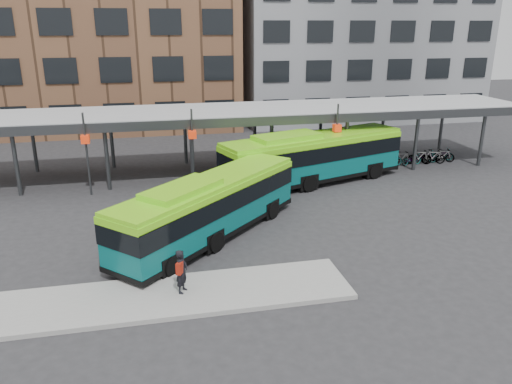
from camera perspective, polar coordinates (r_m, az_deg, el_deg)
name	(u,v)px	position (r m, az deg, el deg)	size (l,w,h in m)	color
ground	(285,251)	(22.09, 3.28, -6.71)	(120.00, 120.00, 0.00)	#28282B
boarding_island	(160,298)	(18.72, -10.95, -11.76)	(14.00, 3.00, 0.18)	gray
canopy	(232,113)	(32.99, -2.71, 8.97)	(40.00, 6.53, 4.80)	#999B9E
building_brick	(90,6)	(51.42, -18.44, 19.52)	(26.00, 14.00, 22.00)	brown
building_grey	(353,18)	(55.52, 11.06, 18.93)	(24.00, 14.00, 20.00)	slate
bus_front	(209,206)	(22.82, -5.35, -1.62)	(9.49, 9.37, 3.03)	#075657
bus_rear	(313,156)	(30.90, 6.55, 4.07)	(12.24, 6.24, 3.32)	#075657
pedestrian	(182,271)	(18.36, -8.49, -8.93)	(0.63, 0.72, 1.65)	black
bike_rack	(420,157)	(37.35, 18.21, 3.83)	(6.23, 1.63, 1.05)	slate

